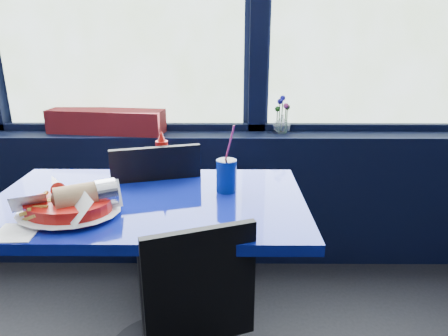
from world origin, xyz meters
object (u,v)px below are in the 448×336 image
(chair_near_back, at_px, (170,217))
(ketchup_bottle, at_px, (162,155))
(planter_box, at_px, (106,121))
(soda_cup, at_px, (226,175))
(flower_vase, at_px, (282,122))
(food_basket, at_px, (70,204))
(near_table, at_px, (151,241))

(chair_near_back, bearing_deg, ketchup_bottle, 57.77)
(planter_box, relative_size, soda_cup, 2.44)
(flower_vase, relative_size, food_basket, 0.65)
(flower_vase, relative_size, ketchup_bottle, 1.05)
(near_table, xyz_separation_m, soda_cup, (0.30, 0.09, 0.25))
(food_basket, bearing_deg, chair_near_back, 56.89)
(ketchup_bottle, xyz_separation_m, soda_cup, (0.29, -0.19, -0.02))
(chair_near_back, xyz_separation_m, flower_vase, (0.59, 0.55, 0.35))
(ketchup_bottle, bearing_deg, food_basket, -120.82)
(chair_near_back, height_order, flower_vase, flower_vase)
(food_basket, distance_m, ketchup_bottle, 0.50)
(near_table, relative_size, flower_vase, 5.56)
(planter_box, bearing_deg, near_table, -57.68)
(soda_cup, bearing_deg, ketchup_bottle, 145.81)
(chair_near_back, bearing_deg, soda_cup, 123.10)
(near_table, distance_m, soda_cup, 0.40)
(near_table, height_order, flower_vase, flower_vase)
(ketchup_bottle, distance_m, soda_cup, 0.35)
(planter_box, height_order, flower_vase, flower_vase)
(flower_vase, distance_m, soda_cup, 0.85)
(planter_box, distance_m, soda_cup, 1.05)
(near_table, height_order, ketchup_bottle, ketchup_bottle)
(near_table, bearing_deg, flower_vase, 54.45)
(planter_box, xyz_separation_m, soda_cup, (0.70, -0.78, -0.05))
(food_basket, relative_size, ketchup_bottle, 1.61)
(chair_near_back, relative_size, food_basket, 2.70)
(near_table, relative_size, chair_near_back, 1.34)
(near_table, bearing_deg, chair_near_back, 84.83)
(flower_vase, bearing_deg, planter_box, -179.87)
(flower_vase, bearing_deg, near_table, -125.55)
(food_basket, bearing_deg, planter_box, 95.47)
(ketchup_bottle, bearing_deg, chair_near_back, 73.46)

